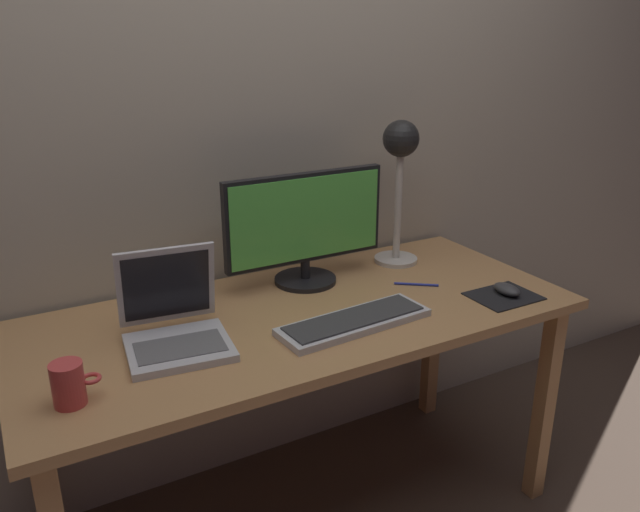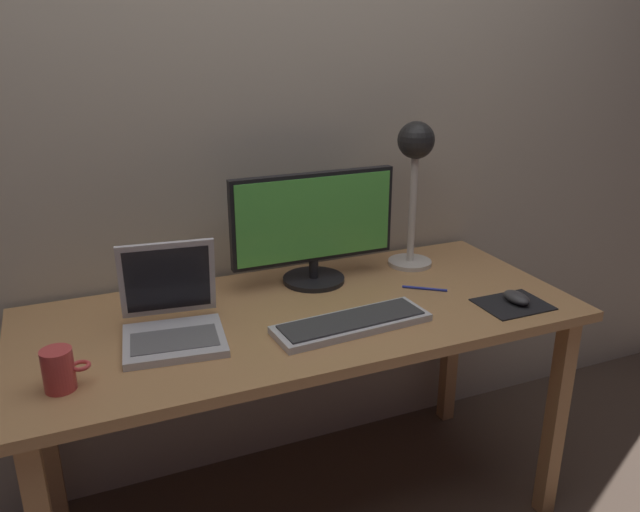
{
  "view_description": "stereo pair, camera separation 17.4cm",
  "coord_description": "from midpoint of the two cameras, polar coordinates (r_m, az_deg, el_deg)",
  "views": [
    {
      "loc": [
        -0.76,
        -1.48,
        1.52
      ],
      "look_at": [
        0.03,
        -0.05,
        0.92
      ],
      "focal_mm": 35.42,
      "sensor_mm": 36.0,
      "label": 1
    },
    {
      "loc": [
        -0.6,
        -1.55,
        1.52
      ],
      "look_at": [
        0.03,
        -0.05,
        0.92
      ],
      "focal_mm": 35.42,
      "sensor_mm": 36.0,
      "label": 2
    }
  ],
  "objects": [
    {
      "name": "desk_lamp",
      "position": [
        2.12,
        4.9,
        8.38
      ],
      "size": [
        0.15,
        0.15,
        0.49
      ],
      "color": "beige",
      "rests_on": "desk"
    },
    {
      "name": "keyboard_main",
      "position": [
        1.74,
        0.26,
        -5.99
      ],
      "size": [
        0.45,
        0.17,
        0.03
      ],
      "color": "silver",
      "rests_on": "desk"
    },
    {
      "name": "back_wall",
      "position": [
        2.04,
        -9.73,
        13.7
      ],
      "size": [
        4.8,
        0.06,
        2.6
      ],
      "primitive_type": "cube",
      "color": "#B2A893",
      "rests_on": "ground"
    },
    {
      "name": "laptop",
      "position": [
        1.7,
        -16.03,
        -5.42
      ],
      "size": [
        0.29,
        0.3,
        0.24
      ],
      "color": "silver",
      "rests_on": "desk"
    },
    {
      "name": "coffee_mug",
      "position": [
        1.52,
        -24.88,
        -10.53
      ],
      "size": [
        0.11,
        0.07,
        0.1
      ],
      "color": "#CC3F3F",
      "rests_on": "desk"
    },
    {
      "name": "mousepad",
      "position": [
        1.98,
        13.87,
        -3.59
      ],
      "size": [
        0.2,
        0.16,
        0.0
      ],
      "primitive_type": "cube",
      "color": "black",
      "rests_on": "desk"
    },
    {
      "name": "desk",
      "position": [
        1.87,
        -4.37,
        -7.26
      ],
      "size": [
        1.6,
        0.7,
        0.74
      ],
      "color": "tan",
      "rests_on": "ground"
    },
    {
      "name": "pen",
      "position": [
        2.01,
        6.26,
        -2.61
      ],
      "size": [
        0.12,
        0.09,
        0.01
      ],
      "primitive_type": "cylinder",
      "rotation": [
        0.0,
        1.57,
        -0.64
      ],
      "color": "#2633A5",
      "rests_on": "desk"
    },
    {
      "name": "mouse",
      "position": [
        1.98,
        14.16,
        -2.99
      ],
      "size": [
        0.06,
        0.1,
        0.03
      ],
      "primitive_type": "ellipsoid",
      "color": "#38383A",
      "rests_on": "mousepad"
    },
    {
      "name": "monitor",
      "position": [
        1.97,
        -3.88,
        2.8
      ],
      "size": [
        0.54,
        0.2,
        0.36
      ],
      "color": "black",
      "rests_on": "desk"
    }
  ]
}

